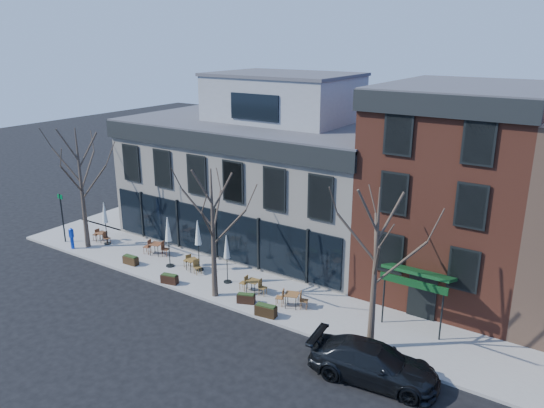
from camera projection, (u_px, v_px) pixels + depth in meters
The scene contains 24 objects.
ground at pixel (218, 261), 33.34m from camera, with size 120.00×120.00×0.00m, color black.
sidewalk_front at pixel (238, 286), 29.89m from camera, with size 33.50×4.70×0.15m, color gray.
sidewalk_side at pixel (159, 205), 44.03m from camera, with size 4.50×12.00×0.15m, color gray.
corner_building at pixel (264, 172), 35.89m from camera, with size 18.39×10.39×11.10m.
red_brick_building at pixel (459, 188), 28.70m from camera, with size 8.20×11.78×11.18m.
tree_corner at pixel (82, 187), 34.00m from camera, with size 3.93×3.98×7.92m.
tree_mid at pixel (213, 232), 27.50m from camera, with size 3.50×3.55×7.04m.
tree_right at pixel (375, 268), 22.67m from camera, with size 3.72×3.77×7.48m.
sign_pole at pixel (62, 215), 35.49m from camera, with size 0.50×0.10×3.40m.
parked_sedan at pixel (374, 363), 21.62m from camera, with size 2.18×5.35×1.55m, color black.
call_box at pixel (72, 237), 34.69m from camera, with size 0.29×0.29×1.46m.
cafe_set_0 at pixel (101, 236), 35.88m from camera, with size 1.61×0.67×0.84m.
cafe_set_1 at pixel (156, 248), 33.79m from camera, with size 1.84×0.90×0.94m.
cafe_set_2 at pixel (192, 264), 31.51m from camera, with size 1.68×0.91×0.87m.
cafe_set_4 at pixel (253, 285), 28.81m from camera, with size 1.66×0.71×0.87m.
cafe_set_5 at pixel (292, 299), 27.26m from camera, with size 1.76×0.96×0.91m.
umbrella_0 at pixel (105, 215), 35.05m from camera, with size 0.47×0.47×2.91m.
umbrella_1 at pixel (168, 232), 31.55m from camera, with size 0.50×0.50×3.15m.
umbrella_2 at pixel (198, 235), 31.03m from camera, with size 0.50×0.50×3.14m.
umbrella_3 at pixel (227, 249), 29.53m from camera, with size 0.46×0.46×2.85m.
planter_0 at pixel (131, 260), 32.44m from camera, with size 1.02×0.46×0.56m.
planter_1 at pixel (170, 279), 29.92m from camera, with size 1.05×0.60×0.55m.
planter_2 at pixel (246, 298), 27.72m from camera, with size 1.02×0.71×0.53m.
planter_3 at pixel (266, 310), 26.42m from camera, with size 1.14×0.59×0.61m.
Camera 1 is at (19.87, -23.64, 13.52)m, focal length 35.00 mm.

